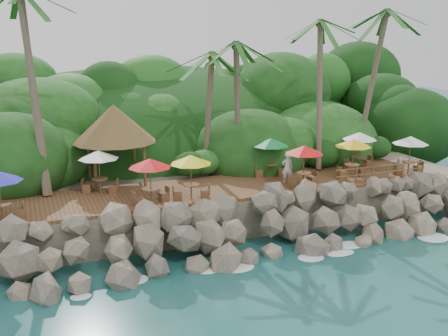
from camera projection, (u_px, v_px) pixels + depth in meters
name	position (u px, v px, depth m)	size (l,w,h in m)	color
ground	(269.00, 264.00, 25.87)	(140.00, 140.00, 0.00)	#19514F
land_base	(176.00, 168.00, 40.08)	(32.00, 25.20, 2.10)	gray
jungle_hill	(152.00, 160.00, 47.12)	(44.80, 28.00, 15.40)	#143811
seawall	(252.00, 228.00, 27.40)	(29.00, 4.00, 2.30)	gray
terrace	(224.00, 188.00, 30.76)	(26.00, 5.00, 0.20)	brown
jungle_foliage	(180.00, 185.00, 39.43)	(44.00, 16.00, 12.00)	#143811
foam_line	(266.00, 261.00, 26.13)	(25.20, 0.80, 0.06)	white
palms	(212.00, 11.00, 30.90)	(27.68, 7.34, 14.53)	brown
palapa	(114.00, 123.00, 30.96)	(4.85, 4.85, 4.60)	brown
dining_clusters	(249.00, 153.00, 30.13)	(25.81, 5.16, 2.40)	brown
railing	(380.00, 172.00, 31.63)	(6.10, 0.10, 1.00)	brown
waiter	(287.00, 168.00, 31.32)	(0.65, 0.43, 1.78)	white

